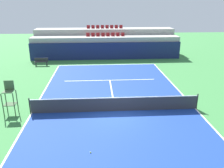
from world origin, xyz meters
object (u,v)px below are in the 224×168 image
(tennis_ball_1, at_px, (91,152))
(tennis_net, at_px, (115,104))
(umpire_chair, at_px, (9,97))
(player_bench, at_px, (41,61))

(tennis_ball_1, bearing_deg, tennis_net, 70.98)
(tennis_net, relative_size, umpire_chair, 5.04)
(umpire_chair, xyz_separation_m, tennis_ball_1, (5.16, -4.51, -1.14))
(player_bench, bearing_deg, umpire_chair, -86.64)
(tennis_net, xyz_separation_m, umpire_chair, (-6.70, 0.06, 0.68))
(tennis_net, height_order, umpire_chair, umpire_chair)
(tennis_net, distance_m, tennis_ball_1, 4.74)
(umpire_chair, distance_m, tennis_ball_1, 6.95)
(tennis_net, xyz_separation_m, tennis_ball_1, (-1.54, -4.46, -0.47))
(umpire_chair, xyz_separation_m, player_bench, (-0.71, 12.05, -0.68))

